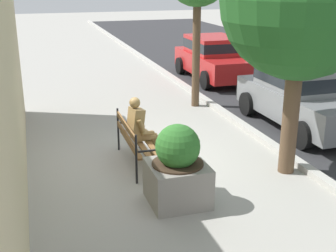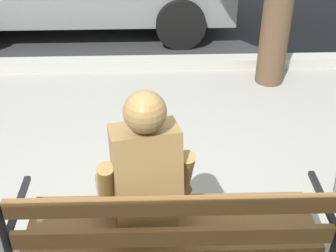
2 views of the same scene
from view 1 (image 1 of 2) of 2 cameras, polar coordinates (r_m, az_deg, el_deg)
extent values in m
plane|color=#9E9B93|center=(9.32, -2.85, -4.54)|extent=(80.00, 80.00, 0.00)
cube|color=#B2AFA8|center=(10.35, 12.89, -2.25)|extent=(60.00, 0.20, 0.12)
cube|color=brown|center=(9.04, -4.73, -2.27)|extent=(1.70, 0.12, 0.04)
cube|color=brown|center=(9.07, -3.62, -2.15)|extent=(1.70, 0.12, 0.04)
cube|color=brown|center=(9.11, -2.52, -2.04)|extent=(1.70, 0.12, 0.04)
cube|color=brown|center=(8.96, -5.32, -1.31)|extent=(1.70, 0.05, 0.11)
cube|color=brown|center=(8.89, -5.37, 0.02)|extent=(1.70, 0.05, 0.11)
cylinder|color=black|center=(10.00, -3.65, -1.53)|extent=(0.04, 0.04, 0.45)
cylinder|color=black|center=(9.83, -6.35, -0.43)|extent=(0.04, 0.04, 0.95)
cube|color=black|center=(9.83, -4.83, 0.52)|extent=(0.04, 0.48, 0.03)
cylinder|color=black|center=(8.42, -0.87, -5.49)|extent=(0.04, 0.04, 0.45)
cylinder|color=black|center=(8.21, -4.04, -4.27)|extent=(0.04, 0.04, 0.95)
cube|color=black|center=(8.21, -2.22, -3.13)|extent=(0.04, 0.48, 0.03)
cube|color=olive|center=(9.19, -3.51, -1.14)|extent=(0.39, 0.38, 0.16)
cube|color=olive|center=(9.05, -4.13, 0.67)|extent=(0.41, 0.35, 0.55)
sphere|color=olive|center=(8.94, -4.24, 2.97)|extent=(0.22, 0.22, 0.22)
cylinder|color=olive|center=(9.27, -4.57, 0.76)|extent=(0.12, 0.19, 0.29)
cylinder|color=olive|center=(9.38, -3.79, -0.09)|extent=(0.13, 0.28, 0.10)
cylinder|color=olive|center=(8.88, -3.42, -0.01)|extent=(0.12, 0.19, 0.29)
cylinder|color=olive|center=(8.99, -2.56, -0.92)|extent=(0.13, 0.28, 0.10)
cylinder|color=olive|center=(9.34, -2.96, -1.07)|extent=(0.20, 0.38, 0.14)
cylinder|color=olive|center=(9.51, -1.96, -2.43)|extent=(0.11, 0.11, 0.50)
cube|color=olive|center=(9.61, -1.62, -3.57)|extent=(0.15, 0.26, 0.07)
cylinder|color=olive|center=(9.19, -2.48, -1.40)|extent=(0.20, 0.38, 0.14)
cylinder|color=olive|center=(9.36, -1.47, -2.78)|extent=(0.11, 0.11, 0.50)
cube|color=olive|center=(9.46, -1.13, -3.93)|extent=(0.15, 0.26, 0.07)
cube|color=olive|center=(9.35, -0.55, -3.90)|extent=(0.31, 0.23, 0.16)
cube|color=gray|center=(7.60, 1.21, -7.26)|extent=(0.96, 0.96, 0.69)
cylinder|color=#38281C|center=(7.45, 1.23, -4.77)|extent=(0.86, 0.86, 0.03)
sphere|color=#2D6B28|center=(7.34, 1.25, -2.61)|extent=(0.74, 0.74, 0.74)
cylinder|color=brown|center=(12.97, 3.60, 9.19)|extent=(0.22, 0.22, 3.09)
cylinder|color=brown|center=(8.78, 15.30, 1.25)|extent=(0.31, 0.31, 2.28)
cube|color=#B21E1E|center=(16.64, 5.90, 7.94)|extent=(4.10, 1.71, 0.70)
cube|color=#B21E1E|center=(16.67, 5.77, 10.23)|extent=(2.14, 1.57, 0.60)
cube|color=black|center=(16.67, 5.77, 10.23)|extent=(2.15, 1.59, 0.33)
cylinder|color=black|center=(15.88, 10.60, 6.14)|extent=(0.64, 0.22, 0.64)
cylinder|color=black|center=(15.17, 4.88, 5.82)|extent=(0.64, 0.22, 0.64)
cylinder|color=black|center=(18.23, 6.70, 7.92)|extent=(0.64, 0.22, 0.64)
cylinder|color=black|center=(17.61, 1.59, 7.66)|extent=(0.64, 0.22, 0.64)
cube|color=slate|center=(11.73, 16.82, 2.73)|extent=(4.10, 1.71, 0.70)
cube|color=slate|center=(11.70, 16.71, 5.98)|extent=(2.14, 1.57, 0.60)
cube|color=black|center=(11.70, 16.71, 5.98)|extent=(2.15, 1.59, 0.33)
cylinder|color=black|center=(10.31, 16.81, -1.13)|extent=(0.64, 0.22, 0.64)
cylinder|color=black|center=(13.34, 16.60, 3.31)|extent=(0.64, 0.22, 0.64)
cylinder|color=black|center=(12.48, 10.08, 2.79)|extent=(0.64, 0.22, 0.64)
camera|label=2|loc=(8.44, -17.32, 9.42)|focal=48.96mm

